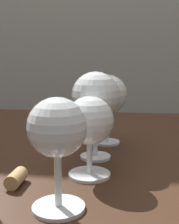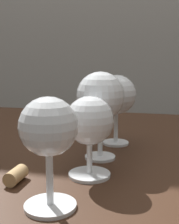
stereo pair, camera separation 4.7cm
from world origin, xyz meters
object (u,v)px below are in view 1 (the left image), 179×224
(cork, at_px, (16,178))
(wine_glass_white, at_px, (107,96))
(wine_glass_merlot, at_px, (96,97))
(wine_glass_pinot, at_px, (57,131))
(wine_glass_chardonnay, at_px, (90,122))

(cork, bearing_deg, wine_glass_white, 64.83)
(wine_glass_merlot, relative_size, cork, 3.84)
(wine_glass_merlot, distance_m, cork, 0.20)
(wine_glass_pinot, bearing_deg, cork, 141.83)
(wine_glass_merlot, bearing_deg, wine_glass_white, 82.55)
(wine_glass_pinot, bearing_deg, wine_glass_white, 83.51)
(wine_glass_chardonnay, height_order, cork, wine_glass_chardonnay)
(wine_glass_chardonnay, bearing_deg, wine_glass_white, 86.43)
(wine_glass_white, bearing_deg, wine_glass_pinot, -96.49)
(wine_glass_pinot, xyz_separation_m, wine_glass_white, (0.03, 0.30, 0.01))
(wine_glass_chardonnay, relative_size, wine_glass_merlot, 0.79)
(wine_glass_pinot, relative_size, wine_glass_merlot, 0.87)
(wine_glass_white, distance_m, cork, 0.28)
(wine_glass_pinot, distance_m, wine_glass_merlot, 0.20)
(wine_glass_pinot, distance_m, wine_glass_chardonnay, 0.12)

